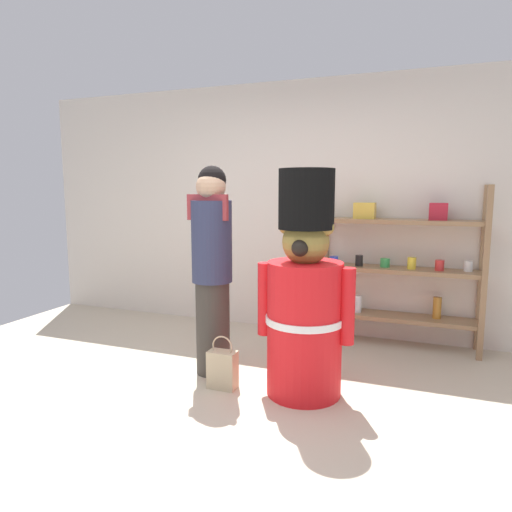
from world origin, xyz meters
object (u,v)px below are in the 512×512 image
at_px(teddy_bear_guard, 305,300).
at_px(shopping_bag, 222,369).
at_px(merchandise_shelf, 398,264).
at_px(person_shopper, 212,265).

bearing_deg(teddy_bear_guard, shopping_bag, -167.60).
height_order(merchandise_shelf, teddy_bear_guard, teddy_bear_guard).
bearing_deg(shopping_bag, person_shopper, 128.62).
relative_size(person_shopper, shopping_bag, 4.10).
bearing_deg(person_shopper, merchandise_shelf, 42.83).
bearing_deg(merchandise_shelf, person_shopper, -137.17).
distance_m(merchandise_shelf, teddy_bear_guard, 1.47).
bearing_deg(person_shopper, teddy_bear_guard, -8.63).
bearing_deg(merchandise_shelf, shopping_bag, -127.27).
relative_size(merchandise_shelf, person_shopper, 0.91).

